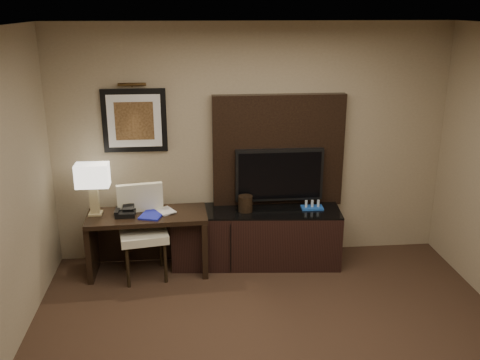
{
  "coord_description": "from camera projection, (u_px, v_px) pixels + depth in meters",
  "views": [
    {
      "loc": [
        -0.7,
        -3.38,
        2.86
      ],
      "look_at": [
        -0.2,
        1.8,
        1.15
      ],
      "focal_mm": 40.0,
      "sensor_mm": 36.0,
      "label": 1
    }
  ],
  "objects": [
    {
      "name": "artwork",
      "position": [
        135.0,
        121.0,
        5.86
      ],
      "size": [
        0.7,
        0.04,
        0.7
      ],
      "primitive_type": "cube",
      "color": "black",
      "rests_on": "wall_back"
    },
    {
      "name": "tv_wall_panel",
      "position": [
        278.0,
        151.0,
        6.09
      ],
      "size": [
        1.5,
        0.12,
        1.3
      ],
      "primitive_type": "cube",
      "color": "black",
      "rests_on": "wall_back"
    },
    {
      "name": "ceiling",
      "position": [
        300.0,
        32.0,
        3.31
      ],
      "size": [
        4.5,
        5.0,
        0.01
      ],
      "primitive_type": "cube",
      "color": "silver",
      "rests_on": "wall_back"
    },
    {
      "name": "picture_light",
      "position": [
        132.0,
        84.0,
        5.7
      ],
      "size": [
        0.04,
        0.04,
        0.3
      ],
      "primitive_type": "cylinder",
      "color": "#402C14",
      "rests_on": "wall_back"
    },
    {
      "name": "wall_back",
      "position": [
        252.0,
        144.0,
        6.1
      ],
      "size": [
        4.5,
        0.01,
        2.7
      ],
      "primitive_type": "cube",
      "color": "gray",
      "rests_on": "floor"
    },
    {
      "name": "tv",
      "position": [
        279.0,
        175.0,
        6.07
      ],
      "size": [
        1.0,
        0.08,
        0.6
      ],
      "primitive_type": "cube",
      "color": "black",
      "rests_on": "tv_wall_panel"
    },
    {
      "name": "desk_chair",
      "position": [
        143.0,
        233.0,
        5.76
      ],
      "size": [
        0.58,
        0.65,
        1.03
      ],
      "primitive_type": null,
      "rotation": [
        0.0,
        0.0,
        0.17
      ],
      "color": "beige",
      "rests_on": "floor"
    },
    {
      "name": "credenza",
      "position": [
        256.0,
        237.0,
        6.13
      ],
      "size": [
        1.93,
        0.69,
        0.65
      ],
      "primitive_type": "cube",
      "rotation": [
        0.0,
        0.0,
        -0.09
      ],
      "color": "black",
      "rests_on": "floor"
    },
    {
      "name": "blue_folder",
      "position": [
        152.0,
        215.0,
        5.77
      ],
      "size": [
        0.3,
        0.34,
        0.02
      ],
      "primitive_type": "cube",
      "rotation": [
        0.0,
        0.0,
        -0.29
      ],
      "color": "#1B23B4",
      "rests_on": "desk"
    },
    {
      "name": "ice_bucket",
      "position": [
        245.0,
        204.0,
        5.98
      ],
      "size": [
        0.17,
        0.17,
        0.18
      ],
      "primitive_type": "cylinder",
      "rotation": [
        0.0,
        0.0,
        0.06
      ],
      "color": "black",
      "rests_on": "credenza"
    },
    {
      "name": "minibar_tray",
      "position": [
        312.0,
        205.0,
        6.07
      ],
      "size": [
        0.25,
        0.16,
        0.09
      ],
      "primitive_type": null,
      "rotation": [
        0.0,
        0.0,
        -0.04
      ],
      "color": "#1A4EAF",
      "rests_on": "credenza"
    },
    {
      "name": "desk",
      "position": [
        149.0,
        243.0,
        5.92
      ],
      "size": [
        1.32,
        0.61,
        0.69
      ],
      "primitive_type": "cube",
      "rotation": [
        0.0,
        0.0,
        0.04
      ],
      "color": "black",
      "rests_on": "floor"
    },
    {
      "name": "desk_phone",
      "position": [
        125.0,
        211.0,
        5.76
      ],
      "size": [
        0.21,
        0.19,
        0.1
      ],
      "primitive_type": null,
      "rotation": [
        0.0,
        0.0,
        -0.01
      ],
      "color": "black",
      "rests_on": "desk"
    },
    {
      "name": "book",
      "position": [
        158.0,
        204.0,
        5.79
      ],
      "size": [
        0.16,
        0.1,
        0.22
      ],
      "primitive_type": "imported",
      "rotation": [
        0.0,
        0.0,
        0.5
      ],
      "color": "gray",
      "rests_on": "desk"
    },
    {
      "name": "table_lamp",
      "position": [
        93.0,
        187.0,
        5.71
      ],
      "size": [
        0.41,
        0.27,
        0.62
      ],
      "primitive_type": null,
      "rotation": [
        0.0,
        0.0,
        0.14
      ],
      "color": "tan",
      "rests_on": "desk"
    }
  ]
}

